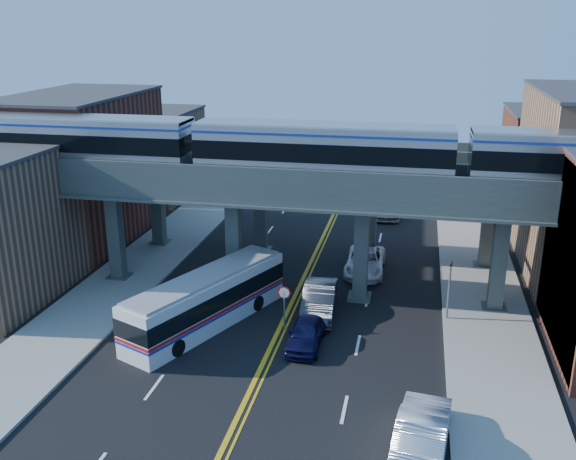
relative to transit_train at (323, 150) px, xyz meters
name	(u,v)px	position (x,y,z in m)	size (l,w,h in m)	color
ground	(267,355)	(-1.56, -8.00, -9.24)	(120.00, 120.00, 0.00)	black
sidewalk_west	(139,267)	(-13.06, 2.00, -9.16)	(5.00, 70.00, 0.16)	gray
sidewalk_east	(482,295)	(9.94, 2.00, -9.16)	(5.00, 70.00, 0.16)	gray
building_west_b	(82,168)	(-20.06, 8.00, -3.74)	(8.00, 14.00, 11.00)	brown
building_west_c	(150,154)	(-20.06, 21.00, -5.24)	(8.00, 10.00, 8.00)	#896547
building_east_c	(553,165)	(16.94, 21.00, -4.74)	(8.00, 10.00, 9.00)	brown
mural_panel	(563,262)	(12.99, -4.00, -4.49)	(0.10, 9.50, 9.50)	teal
elevated_viaduct_near	(296,195)	(-1.56, 0.00, -2.77)	(52.00, 3.60, 7.40)	#46514C
elevated_viaduct_far	(315,169)	(-1.56, 7.00, -2.77)	(52.00, 3.60, 7.40)	#46514C
transit_train	(323,150)	(0.00, 0.00, 0.00)	(46.53, 2.92, 3.40)	black
stop_sign	(284,301)	(-1.26, -5.00, -7.48)	(0.76, 0.09, 2.63)	slate
traffic_signal	(449,284)	(7.64, -2.00, -6.94)	(0.15, 0.18, 4.10)	slate
transit_bus	(207,301)	(-5.64, -5.26, -7.76)	(6.76, 11.24, 2.88)	silver
car_lane_a	(306,333)	(0.24, -6.52, -8.51)	(1.72, 4.26, 1.45)	black
car_lane_b	(319,300)	(0.32, -2.60, -8.37)	(1.85, 5.30, 1.75)	#323234
car_lane_c	(365,262)	(2.38, 4.45, -8.47)	(2.55, 5.52, 1.54)	white
car_lane_d	(386,204)	(2.94, 18.60, -8.32)	(2.58, 6.33, 1.84)	#98979C
car_parked_curb	(422,432)	(6.29, -14.28, -8.32)	(1.95, 5.60, 1.85)	silver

